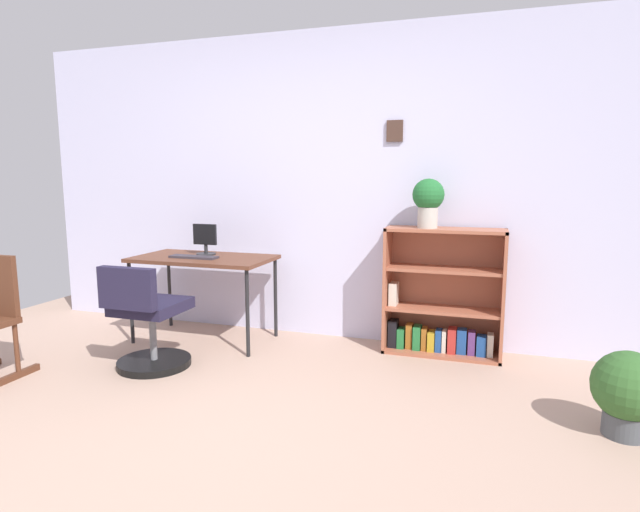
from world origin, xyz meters
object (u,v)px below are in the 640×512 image
at_px(monitor, 205,240).
at_px(keyboard, 194,257).
at_px(desk, 204,263).
at_px(potted_plant_on_shelf, 428,199).
at_px(bookshelf_low, 442,299).
at_px(office_chair, 148,324).
at_px(potted_plant_floor, 628,390).

distance_m(monitor, keyboard, 0.22).
height_order(desk, potted_plant_on_shelf, potted_plant_on_shelf).
bearing_deg(keyboard, bookshelf_low, 10.96).
relative_size(desk, monitor, 4.33).
height_order(monitor, office_chair, monitor).
bearing_deg(keyboard, desk, 66.35).
xyz_separation_m(potted_plant_on_shelf, potted_plant_floor, (1.17, -1.00, -0.94)).
relative_size(desk, keyboard, 2.80).
bearing_deg(potted_plant_on_shelf, potted_plant_floor, -40.39).
relative_size(potted_plant_on_shelf, potted_plant_floor, 0.80).
xyz_separation_m(office_chair, bookshelf_low, (1.94, 1.01, 0.09)).
height_order(desk, office_chair, office_chair).
height_order(bookshelf_low, potted_plant_on_shelf, potted_plant_on_shelf).
bearing_deg(bookshelf_low, keyboard, -169.04).
height_order(keyboard, bookshelf_low, bookshelf_low).
distance_m(desk, potted_plant_floor, 3.08).
xyz_separation_m(office_chair, potted_plant_on_shelf, (1.82, 0.95, 0.86)).
relative_size(monitor, keyboard, 0.65).
height_order(monitor, potted_plant_on_shelf, potted_plant_on_shelf).
relative_size(monitor, potted_plant_on_shelf, 0.71).
distance_m(desk, potted_plant_on_shelf, 1.88).
relative_size(monitor, potted_plant_floor, 0.57).
xyz_separation_m(keyboard, bookshelf_low, (1.94, 0.38, -0.29)).
bearing_deg(office_chair, monitor, 90.10).
xyz_separation_m(desk, monitor, (-0.04, 0.10, 0.18)).
height_order(monitor, potted_plant_floor, monitor).
bearing_deg(potted_plant_floor, desk, 165.52).
bearing_deg(potted_plant_on_shelf, bookshelf_low, 25.26).
bearing_deg(bookshelf_low, monitor, -174.44).
relative_size(keyboard, bookshelf_low, 0.41).
bearing_deg(potted_plant_on_shelf, monitor, -175.85).
height_order(keyboard, office_chair, office_chair).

